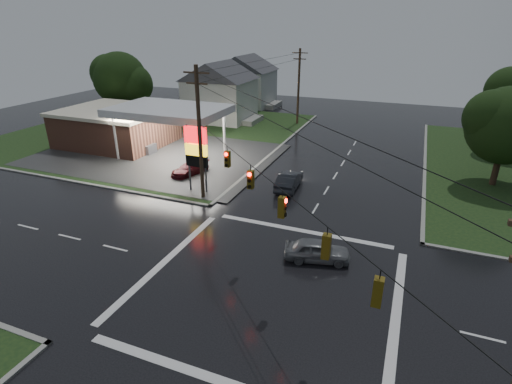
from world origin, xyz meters
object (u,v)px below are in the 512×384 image
at_px(house_far, 246,80).
at_px(car_north, 289,181).
at_px(pylon_sign, 196,148).
at_px(utility_pole_nw, 200,133).
at_px(gas_station, 124,125).
at_px(utility_pole_n, 299,86).
at_px(tree_ne_near, 509,126).
at_px(car_crossing, 317,250).
at_px(tree_nw_behind, 121,79).
at_px(car_pump, 190,169).
at_px(house_near, 220,91).

relative_size(house_far, car_north, 2.37).
distance_m(pylon_sign, house_far, 39.21).
bearing_deg(car_north, utility_pole_nw, 34.03).
relative_size(gas_station, utility_pole_n, 2.50).
relative_size(tree_ne_near, car_crossing, 2.17).
bearing_deg(tree_ne_near, house_far, 144.23).
relative_size(house_far, tree_nw_behind, 1.10).
relative_size(car_north, car_crossing, 1.13).
distance_m(gas_station, tree_nw_behind, 13.63).
xyz_separation_m(gas_station, utility_pole_n, (16.18, 18.30, 2.92)).
distance_m(utility_pole_nw, tree_ne_near, 26.74).
bearing_deg(tree_nw_behind, gas_station, -51.58).
relative_size(house_far, car_crossing, 2.68).
xyz_separation_m(tree_nw_behind, car_pump, (20.41, -15.99, -5.58)).
relative_size(utility_pole_nw, tree_nw_behind, 1.10).
distance_m(utility_pole_n, car_crossing, 36.52).
xyz_separation_m(gas_station, house_near, (4.73, 16.30, 1.86)).
bearing_deg(house_far, house_near, -85.24).
relative_size(utility_pole_n, car_north, 2.26).
bearing_deg(pylon_sign, tree_ne_near, 25.01).
relative_size(gas_station, house_near, 2.37).
distance_m(house_far, car_pump, 35.26).
height_order(house_near, car_pump, house_near).
bearing_deg(car_pump, tree_nw_behind, 159.05).
height_order(house_far, car_pump, house_far).
distance_m(utility_pole_n, tree_ne_near, 28.55).
bearing_deg(car_pump, tree_ne_near, 33.31).
xyz_separation_m(pylon_sign, utility_pole_n, (1.00, 27.50, 1.46)).
bearing_deg(tree_nw_behind, car_crossing, -36.40).
relative_size(tree_nw_behind, car_pump, 2.40).
distance_m(tree_nw_behind, tree_ne_near, 48.65).
relative_size(pylon_sign, tree_ne_near, 0.67).
xyz_separation_m(utility_pole_nw, car_north, (6.22, 4.71, -4.95)).
xyz_separation_m(gas_station, car_pump, (12.24, -5.70, -1.94)).
height_order(utility_pole_n, car_north, utility_pole_n).
bearing_deg(utility_pole_nw, car_pump, 131.18).
bearing_deg(tree_ne_near, car_pump, -163.83).
xyz_separation_m(gas_station, car_north, (22.39, -5.49, -1.78)).
distance_m(utility_pole_n, tree_nw_behind, 25.63).
xyz_separation_m(pylon_sign, car_crossing, (12.41, -6.86, -3.31)).
bearing_deg(utility_pole_n, pylon_sign, -92.08).
relative_size(utility_pole_n, car_pump, 2.52).
distance_m(gas_station, utility_pole_n, 24.60).
bearing_deg(pylon_sign, car_crossing, -28.95).
relative_size(pylon_sign, utility_pole_nw, 0.55).
relative_size(pylon_sign, utility_pole_n, 0.57).
bearing_deg(house_far, utility_pole_n, -38.77).
bearing_deg(car_crossing, tree_ne_near, -47.43).
xyz_separation_m(pylon_sign, car_pump, (-2.94, 3.50, -3.41)).
relative_size(tree_ne_near, car_pump, 2.16).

